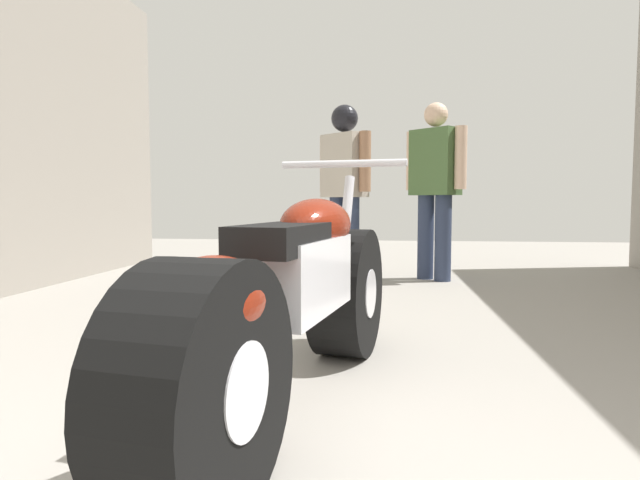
{
  "coord_description": "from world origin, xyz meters",
  "views": [
    {
      "loc": [
        0.05,
        -0.24,
        0.77
      ],
      "look_at": [
        -0.33,
        3.03,
        0.54
      ],
      "focal_mm": 30.05,
      "sensor_mm": 36.0,
      "label": 1
    }
  ],
  "objects": [
    {
      "name": "mechanic_with_helmet",
      "position": [
        -0.33,
        5.13,
        1.04
      ],
      "size": [
        0.58,
        0.53,
        1.73
      ],
      "color": "#2D3851",
      "rests_on": "ground_plane"
    },
    {
      "name": "motorcycle_maroon_cruiser",
      "position": [
        -0.27,
        1.67,
        0.4
      ],
      "size": [
        0.73,
        2.08,
        0.97
      ],
      "color": "black",
      "rests_on": "ground_plane"
    },
    {
      "name": "ground_plane",
      "position": [
        0.0,
        3.11,
        0.0
      ],
      "size": [
        14.92,
        14.92,
        0.0
      ],
      "primitive_type": "plane",
      "color": "gray"
    },
    {
      "name": "mechanic_in_blue",
      "position": [
        0.56,
        5.13,
        0.98
      ],
      "size": [
        0.59,
        0.55,
        1.73
      ],
      "color": "#2D3851",
      "rests_on": "ground_plane"
    }
  ]
}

